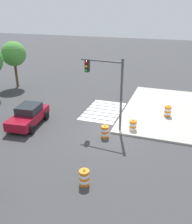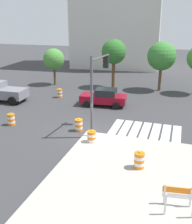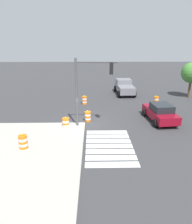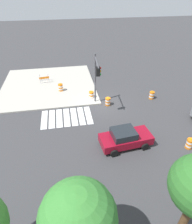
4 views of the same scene
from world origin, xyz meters
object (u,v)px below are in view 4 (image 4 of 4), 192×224
(traffic_barrel_on_sidewalk, at_px, (61,87))
(traffic_light_pole, at_px, (96,75))
(traffic_barrel_crosswalk_end, at_px, (152,95))
(traffic_barrel_median_near, at_px, (108,102))
(sports_car, at_px, (125,138))
(construction_barricade, at_px, (44,79))
(street_tree_corner_lot, at_px, (78,218))
(traffic_barrel_near_corner, at_px, (91,95))
(traffic_barrel_median_far, at_px, (190,144))

(traffic_barrel_on_sidewalk, bearing_deg, traffic_light_pole, 130.15)
(traffic_barrel_crosswalk_end, relative_size, traffic_barrel_median_near, 1.00)
(sports_car, xyz_separation_m, construction_barricade, (7.15, -13.41, -0.09))
(traffic_light_pole, bearing_deg, construction_barricade, -51.04)
(traffic_barrel_on_sidewalk, distance_m, street_tree_corner_lot, 18.33)
(traffic_barrel_median_near, bearing_deg, construction_barricade, -43.81)
(traffic_barrel_crosswalk_end, bearing_deg, sports_car, 51.95)
(street_tree_corner_lot, bearing_deg, traffic_light_pole, -103.21)
(sports_car, xyz_separation_m, traffic_barrel_near_corner, (1.54, -8.28, -0.36))
(traffic_barrel_median_near, height_order, street_tree_corner_lot, street_tree_corner_lot)
(traffic_barrel_median_near, bearing_deg, traffic_barrel_near_corner, -48.23)
(traffic_barrel_crosswalk_end, height_order, traffic_barrel_median_near, same)
(construction_barricade, height_order, street_tree_corner_lot, street_tree_corner_lot)
(street_tree_corner_lot, bearing_deg, construction_barricade, -82.77)
(traffic_barrel_near_corner, distance_m, traffic_barrel_crosswalk_end, 7.13)
(construction_barricade, bearing_deg, street_tree_corner_lot, 97.23)
(traffic_barrel_on_sidewalk, distance_m, traffic_light_pole, 6.68)
(sports_car, relative_size, street_tree_corner_lot, 0.81)
(traffic_barrel_median_far, height_order, street_tree_corner_lot, street_tree_corner_lot)
(traffic_barrel_crosswalk_end, xyz_separation_m, traffic_barrel_median_far, (0.29, 8.24, 0.00))
(sports_car, relative_size, traffic_light_pole, 0.81)
(traffic_barrel_on_sidewalk, relative_size, street_tree_corner_lot, 0.19)
(traffic_barrel_crosswalk_end, bearing_deg, traffic_barrel_on_sidewalk, -19.02)
(construction_barricade, bearing_deg, traffic_barrel_median_near, 136.19)
(traffic_barrel_median_near, height_order, traffic_barrel_median_far, same)
(traffic_barrel_near_corner, bearing_deg, traffic_barrel_median_near, 131.77)
(traffic_barrel_median_near, xyz_separation_m, street_tree_corner_lot, (4.55, 13.90, 3.45))
(traffic_barrel_near_corner, height_order, traffic_barrel_crosswalk_end, same)
(traffic_barrel_near_corner, distance_m, traffic_barrel_median_far, 11.66)
(construction_barricade, distance_m, traffic_light_pole, 9.81)
(traffic_barrel_crosswalk_end, bearing_deg, traffic_barrel_near_corner, -10.36)
(construction_barricade, xyz_separation_m, street_tree_corner_lot, (-2.64, 20.80, 3.18))
(traffic_barrel_median_far, bearing_deg, street_tree_corner_lot, 32.40)
(traffic_barrel_median_near, distance_m, construction_barricade, 9.97)
(traffic_light_pole, bearing_deg, traffic_barrel_median_near, -167.24)
(sports_car, distance_m, traffic_barrel_near_corner, 8.43)
(traffic_barrel_crosswalk_end, distance_m, traffic_barrel_median_far, 8.24)
(traffic_light_pole, xyz_separation_m, street_tree_corner_lot, (3.19, 13.59, -0.01))
(traffic_barrel_median_far, bearing_deg, sports_car, -13.43)
(sports_car, xyz_separation_m, traffic_light_pole, (1.32, -6.20, 3.10))
(traffic_barrel_crosswalk_end, xyz_separation_m, construction_barricade, (12.62, -6.41, 0.27))
(sports_car, distance_m, construction_barricade, 15.19)
(traffic_barrel_near_corner, bearing_deg, sports_car, 100.53)
(traffic_barrel_median_near, relative_size, traffic_barrel_median_far, 1.00)
(traffic_barrel_on_sidewalk, height_order, traffic_light_pole, traffic_light_pole)
(traffic_barrel_crosswalk_end, relative_size, traffic_barrel_median_far, 1.00)
(sports_car, bearing_deg, traffic_barrel_crosswalk_end, -128.05)
(street_tree_corner_lot, bearing_deg, traffic_barrel_crosswalk_end, -124.75)
(sports_car, xyz_separation_m, traffic_barrel_median_near, (-0.05, -6.51, -0.36))
(traffic_barrel_on_sidewalk, distance_m, construction_barricade, 3.48)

